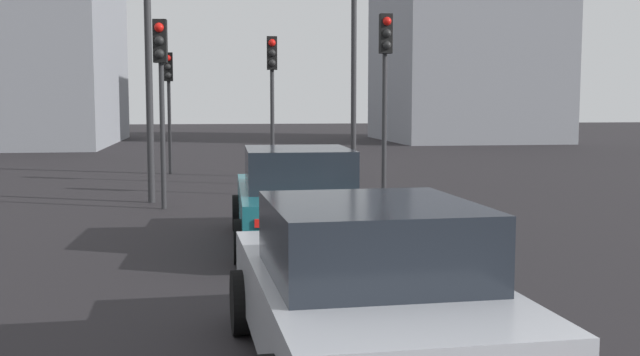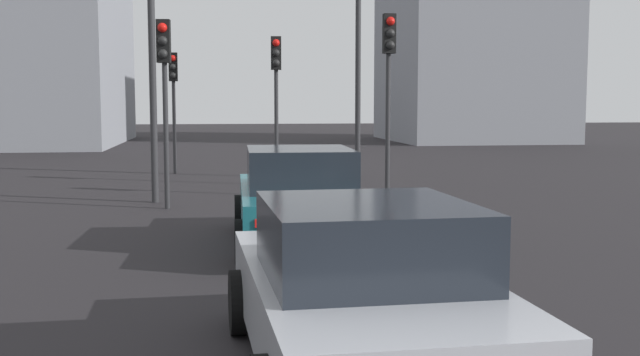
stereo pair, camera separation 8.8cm
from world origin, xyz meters
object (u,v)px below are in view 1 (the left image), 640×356
(traffic_light_far_left, at_px, (169,87))
(traffic_light_far_right, at_px, (385,67))
(traffic_light_near_left, at_px, (272,79))
(street_lamp_far, at_px, (354,26))
(traffic_light_near_right, at_px, (161,73))
(car_teal_lead, at_px, (297,198))
(street_lamp_kerbside, at_px, (148,32))
(car_silver_second, at_px, (366,291))

(traffic_light_far_left, relative_size, traffic_light_far_right, 0.90)
(traffic_light_near_left, distance_m, street_lamp_far, 3.20)
(traffic_light_far_right, bearing_deg, traffic_light_near_right, -82.12)
(car_teal_lead, height_order, street_lamp_kerbside, street_lamp_kerbside)
(traffic_light_far_left, height_order, street_lamp_far, street_lamp_far)
(traffic_light_near_left, bearing_deg, street_lamp_kerbside, -39.59)
(car_teal_lead, xyz_separation_m, traffic_light_far_left, (12.64, 2.59, 2.03))
(traffic_light_far_left, bearing_deg, car_teal_lead, 9.80)
(car_teal_lead, xyz_separation_m, street_lamp_kerbside, (5.60, 2.68, 3.10))
(car_silver_second, relative_size, traffic_light_far_left, 1.08)
(street_lamp_far, bearing_deg, car_silver_second, 169.26)
(car_silver_second, relative_size, traffic_light_near_left, 1.02)
(car_teal_lead, height_order, traffic_light_far_right, traffic_light_far_right)
(traffic_light_far_right, height_order, street_lamp_far, street_lamp_far)
(traffic_light_far_left, bearing_deg, street_lamp_far, 62.79)
(traffic_light_near_right, relative_size, street_lamp_kerbside, 0.62)
(traffic_light_near_right, distance_m, traffic_light_far_right, 5.12)
(traffic_light_far_right, bearing_deg, traffic_light_far_left, -145.58)
(traffic_light_far_right, relative_size, street_lamp_kerbside, 0.67)
(traffic_light_near_right, xyz_separation_m, street_lamp_kerbside, (1.15, 0.33, 0.96))
(car_teal_lead, relative_size, car_silver_second, 1.11)
(car_silver_second, relative_size, traffic_light_far_right, 0.97)
(street_lamp_kerbside, xyz_separation_m, street_lamp_far, (4.44, -5.57, 0.64))
(street_lamp_kerbside, relative_size, street_lamp_far, 0.84)
(car_silver_second, distance_m, traffic_light_far_left, 18.78)
(car_teal_lead, xyz_separation_m, traffic_light_near_right, (4.45, 2.35, 2.14))
(traffic_light_near_left, xyz_separation_m, street_lamp_far, (1.22, -2.51, 1.57))
(traffic_light_near_left, distance_m, traffic_light_far_left, 4.84)
(street_lamp_kerbside, distance_m, street_lamp_far, 7.15)
(traffic_light_near_right, relative_size, traffic_light_far_left, 1.04)
(traffic_light_near_right, xyz_separation_m, street_lamp_far, (5.59, -5.24, 1.61))
(traffic_light_near_left, xyz_separation_m, traffic_light_far_right, (-3.57, -2.32, 0.16))
(car_silver_second, distance_m, traffic_light_near_left, 14.86)
(traffic_light_far_right, distance_m, street_lamp_kerbside, 5.44)
(car_silver_second, relative_size, street_lamp_far, 0.54)
(car_teal_lead, relative_size, traffic_light_far_left, 1.20)
(street_lamp_kerbside, bearing_deg, traffic_light_near_right, -164.02)
(car_silver_second, distance_m, street_lamp_far, 16.62)
(traffic_light_near_right, bearing_deg, car_teal_lead, 34.50)
(traffic_light_far_right, bearing_deg, car_silver_second, -15.37)
(car_teal_lead, xyz_separation_m, car_silver_second, (-5.86, 0.13, -0.03))
(traffic_light_far_right, xyz_separation_m, street_lamp_far, (4.79, -0.20, 1.41))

